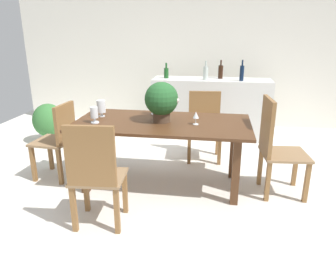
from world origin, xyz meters
The scene contains 18 objects.
ground_plane centered at (0.00, 0.00, 0.00)m, with size 7.04×7.04×0.00m, color silver.
back_wall centered at (0.00, 2.60, 1.30)m, with size 6.40×0.10×2.60m, color silver.
dining_table centered at (0.00, -0.08, 0.66)m, with size 1.94×0.96×0.76m.
chair_far_right centered at (0.43, 0.86, 0.52)m, with size 0.51×0.47×0.93m.
chair_near_left centered at (-0.43, -1.02, 0.56)m, with size 0.49×0.45×1.00m.
chair_foot_end centered at (1.22, -0.09, 0.58)m, with size 0.51×0.50×1.07m.
chair_head_end centered at (-1.25, -0.09, 0.52)m, with size 0.45×0.46×0.93m.
flower_centerpiece centered at (-0.01, -0.08, 1.00)m, with size 0.38×0.37×0.44m.
crystal_vase_left centered at (-0.14, 0.22, 0.88)m, with size 0.10×0.10×0.19m.
crystal_vase_center_near centered at (-0.74, 0.03, 0.88)m, with size 0.10×0.10×0.19m.
crystal_vase_right centered at (-0.72, -0.24, 0.87)m, with size 0.09×0.09×0.18m.
wine_glass centered at (0.37, -0.13, 0.86)m, with size 0.07×0.07×0.14m.
kitchen_counter centered at (0.49, 1.84, 0.48)m, with size 1.92×0.55×0.97m, color silver.
wine_bottle_amber centered at (0.95, 1.72, 1.09)m, with size 0.07×0.07×0.32m.
wine_bottle_clear centered at (0.62, 1.92, 1.08)m, with size 0.08×0.08×0.30m.
wine_bottle_dark centered at (-0.27, 1.84, 1.06)m, with size 0.08×0.08×0.25m.
wine_bottle_tall centered at (0.38, 1.74, 1.08)m, with size 0.08×0.08×0.29m.
potted_plant_floor centered at (-2.04, 1.08, 0.35)m, with size 0.48×0.48×0.63m.
Camera 1 is at (0.60, -3.42, 1.73)m, focal length 34.08 mm.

